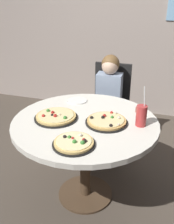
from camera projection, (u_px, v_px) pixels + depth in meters
name	position (u px, v px, depth m)	size (l,w,h in m)	color
ground_plane	(85.00, 194.00, 2.36)	(8.00, 8.00, 0.00)	#4C4238
wall_with_window	(132.00, 8.00, 3.44)	(5.20, 0.14, 2.90)	#A8998E
dining_table	(85.00, 132.00, 2.09)	(1.15, 1.15, 0.75)	silver
chair_wooden	(111.00, 102.00, 2.93)	(0.41, 0.41, 0.95)	black
diner_child	(107.00, 112.00, 2.80)	(0.27, 0.42, 1.08)	#3F4766
pizza_veggie	(107.00, 121.00, 1.99)	(0.33, 0.33, 0.05)	black
pizza_cheese	(56.00, 117.00, 2.07)	(0.34, 0.34, 0.05)	black
pizza_pepperoni	(74.00, 143.00, 1.71)	(0.29, 0.29, 0.05)	black
soda_cup	(141.00, 116.00, 1.93)	(0.08, 0.08, 0.31)	#B73333
sauce_bowl	(140.00, 110.00, 2.17)	(0.07, 0.07, 0.04)	brown
plate_small	(77.00, 101.00, 2.39)	(0.18, 0.18, 0.01)	white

